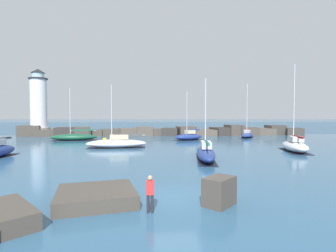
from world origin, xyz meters
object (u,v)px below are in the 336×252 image
at_px(lighthouse, 39,107).
at_px(sailboat_moored_2, 295,146).
at_px(sailboat_moored_0, 117,143).
at_px(sailboat_moored_5, 247,135).
at_px(sailboat_moored_4, 206,153).
at_px(person_on_rocks, 150,192).
at_px(mooring_buoy_orange_near, 105,140).
at_px(sailboat_moored_1, 189,136).
at_px(sailboat_moored_3, 74,137).

relative_size(lighthouse, sailboat_moored_2, 1.36).
bearing_deg(sailboat_moored_0, sailboat_moored_2, -12.18).
relative_size(lighthouse, sailboat_moored_5, 1.37).
relative_size(sailboat_moored_4, person_on_rocks, 4.93).
xyz_separation_m(sailboat_moored_4, mooring_buoy_orange_near, (-13.38, 17.79, -0.32)).
height_order(sailboat_moored_0, sailboat_moored_1, sailboat_moored_1).
relative_size(sailboat_moored_2, sailboat_moored_5, 1.01).
height_order(sailboat_moored_3, mooring_buoy_orange_near, sailboat_moored_3).
height_order(sailboat_moored_1, sailboat_moored_3, sailboat_moored_3).
height_order(sailboat_moored_0, sailboat_moored_5, sailboat_moored_5).
height_order(sailboat_moored_4, sailboat_moored_5, sailboat_moored_5).
height_order(sailboat_moored_0, mooring_buoy_orange_near, sailboat_moored_0).
bearing_deg(mooring_buoy_orange_near, person_on_rocks, -75.95).
xyz_separation_m(sailboat_moored_1, sailboat_moored_2, (11.10, -15.45, 0.04)).
height_order(sailboat_moored_2, sailboat_moored_4, sailboat_moored_2).
bearing_deg(sailboat_moored_2, sailboat_moored_0, 167.82).
xyz_separation_m(sailboat_moored_0, mooring_buoy_orange_near, (-3.04, 7.61, -0.29)).
height_order(sailboat_moored_3, person_on_rocks, sailboat_moored_3).
distance_m(sailboat_moored_5, person_on_rocks, 44.08).
bearing_deg(sailboat_moored_2, mooring_buoy_orange_near, 153.99).
height_order(sailboat_moored_5, person_on_rocks, sailboat_moored_5).
height_order(sailboat_moored_1, sailboat_moored_5, sailboat_moored_5).
xyz_separation_m(sailboat_moored_4, sailboat_moored_5, (13.55, 25.63, -0.11)).
relative_size(sailboat_moored_0, sailboat_moored_1, 1.00).
bearing_deg(sailboat_moored_3, lighthouse, 132.84).
relative_size(sailboat_moored_0, sailboat_moored_5, 0.81).
bearing_deg(person_on_rocks, sailboat_moored_5, 64.57).
bearing_deg(sailboat_moored_1, sailboat_moored_3, 178.66).
distance_m(lighthouse, sailboat_moored_1, 34.65).
bearing_deg(lighthouse, sailboat_moored_2, -33.21).
distance_m(sailboat_moored_1, mooring_buoy_orange_near, 14.76).
bearing_deg(sailboat_moored_0, sailboat_moored_3, 129.43).
bearing_deg(sailboat_moored_0, person_on_rocks, -78.49).
distance_m(sailboat_moored_0, sailboat_moored_4, 14.52).
bearing_deg(sailboat_moored_2, person_on_rocks, -131.97).
bearing_deg(mooring_buoy_orange_near, sailboat_moored_3, 150.25).
bearing_deg(sailboat_moored_4, person_on_rocks, -110.79).
bearing_deg(mooring_buoy_orange_near, sailboat_moored_1, 11.68).
bearing_deg(mooring_buoy_orange_near, sailboat_moored_0, -68.20).
distance_m(lighthouse, sailboat_moored_2, 51.54).
height_order(lighthouse, sailboat_moored_1, lighthouse).
xyz_separation_m(lighthouse, sailboat_moored_5, (44.24, -7.75, -5.84)).
xyz_separation_m(sailboat_moored_3, mooring_buoy_orange_near, (6.06, -3.47, -0.24)).
relative_size(sailboat_moored_2, sailboat_moored_4, 1.28).
xyz_separation_m(sailboat_moored_2, sailboat_moored_3, (-31.61, 15.93, -0.11)).
relative_size(sailboat_moored_2, mooring_buoy_orange_near, 11.26).
height_order(sailboat_moored_4, person_on_rocks, sailboat_moored_4).
xyz_separation_m(sailboat_moored_5, mooring_buoy_orange_near, (-26.93, -7.84, -0.22)).
bearing_deg(lighthouse, sailboat_moored_1, -21.65).
bearing_deg(sailboat_moored_4, lighthouse, 132.60).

